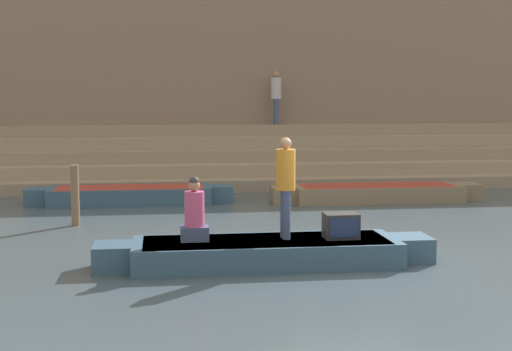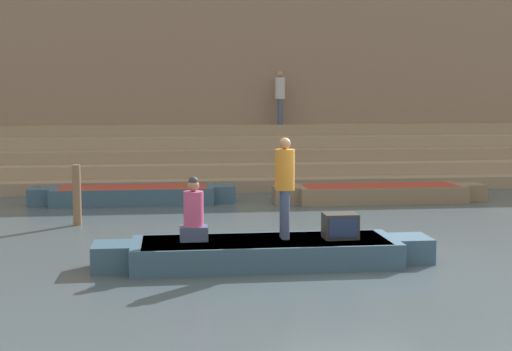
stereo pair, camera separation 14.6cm
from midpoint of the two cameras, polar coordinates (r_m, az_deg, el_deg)
The scene contains 11 objects.
ground_plane at distance 12.09m, azimuth 7.21°, elevation -6.51°, with size 120.00×120.00×0.00m, color #3D4C56.
ghat_steps at distance 22.20m, azimuth 0.30°, elevation 1.13°, with size 36.00×3.94×1.74m.
back_wall at distance 24.13m, azimuth -0.37°, elevation 8.09°, with size 34.20×1.28×6.83m.
rowboat_main at distance 11.44m, azimuth 0.43°, elevation -6.09°, with size 5.41×1.44×0.40m.
person_standing at distance 11.40m, azimuth 2.01°, elevation -0.39°, with size 0.32×0.32×1.63m.
person_rowing at distance 11.34m, azimuth -5.31°, elevation -3.15°, with size 0.44×0.35×1.02m.
tv_set at distance 11.57m, azimuth 6.46°, elevation -4.02°, with size 0.55×0.41×0.41m.
moored_boat_shore at distance 18.45m, azimuth 9.43°, elevation -1.35°, with size 5.47×1.30×0.41m.
moored_boat_distant at distance 18.13m, azimuth -10.23°, elevation -1.51°, with size 5.09×1.30×0.41m.
mooring_post at distance 15.25m, azimuth -14.54°, elevation -1.55°, with size 0.17×0.17×1.26m, color brown.
person_on_steps at distance 23.23m, azimuth 1.45°, elevation 6.55°, with size 0.33×0.33×1.72m.
Camera 1 is at (-3.12, -11.38, 2.71)m, focal length 50.00 mm.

